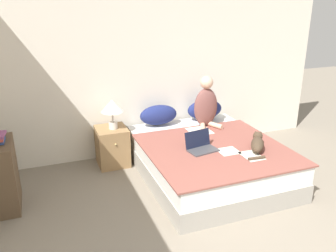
{
  "coord_description": "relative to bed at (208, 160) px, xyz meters",
  "views": [
    {
      "loc": [
        -1.62,
        -1.29,
        2.27
      ],
      "look_at": [
        -0.23,
        2.36,
        0.84
      ],
      "focal_mm": 38.0,
      "sensor_mm": 36.0,
      "label": 1
    }
  ],
  "objects": [
    {
      "name": "person_sitting",
      "position": [
        0.24,
        0.59,
        0.56
      ],
      "size": [
        0.36,
        0.35,
        0.73
      ],
      "color": "brown",
      "rests_on": "bed"
    },
    {
      "name": "laptop_open",
      "position": [
        -0.19,
        -0.18,
        0.3
      ],
      "size": [
        0.4,
        0.32,
        0.22
      ],
      "rotation": [
        0.0,
        0.0,
        0.17
      ],
      "color": "#424247",
      "rests_on": "bed"
    },
    {
      "name": "pillow_far",
      "position": [
        0.37,
        0.88,
        0.39
      ],
      "size": [
        0.56,
        0.28,
        0.29
      ],
      "color": "navy",
      "rests_on": "bed"
    },
    {
      "name": "bed",
      "position": [
        0.0,
        0.0,
        0.0
      ],
      "size": [
        1.71,
        2.08,
        0.49
      ],
      "color": "#9E998E",
      "rests_on": "ground_plane"
    },
    {
      "name": "table_lamp",
      "position": [
        -1.07,
        0.79,
        0.61
      ],
      "size": [
        0.3,
        0.3,
        0.41
      ],
      "color": "beige",
      "rests_on": "nightstand"
    },
    {
      "name": "wall_back",
      "position": [
        -0.38,
        1.11,
        1.03
      ],
      "size": [
        5.49,
        0.05,
        2.55
      ],
      "color": "silver",
      "rests_on": "ground_plane"
    },
    {
      "name": "nightstand",
      "position": [
        -1.1,
        0.81,
        0.03
      ],
      "size": [
        0.42,
        0.47,
        0.55
      ],
      "color": "#937047",
      "rests_on": "ground_plane"
    },
    {
      "name": "bookshelf",
      "position": [
        -2.46,
        0.16,
        0.15
      ],
      "size": [
        0.27,
        0.59,
        0.79
      ],
      "color": "brown",
      "rests_on": "ground_plane"
    },
    {
      "name": "cat_tabby",
      "position": [
        0.46,
        -0.41,
        0.33
      ],
      "size": [
        0.44,
        0.47,
        0.18
      ],
      "rotation": [
        0.0,
        0.0,
        0.96
      ],
      "color": "#473828",
      "rests_on": "bed"
    },
    {
      "name": "pillow_near",
      "position": [
        -0.37,
        0.88,
        0.39
      ],
      "size": [
        0.56,
        0.28,
        0.29
      ],
      "color": "navy",
      "rests_on": "bed"
    }
  ]
}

